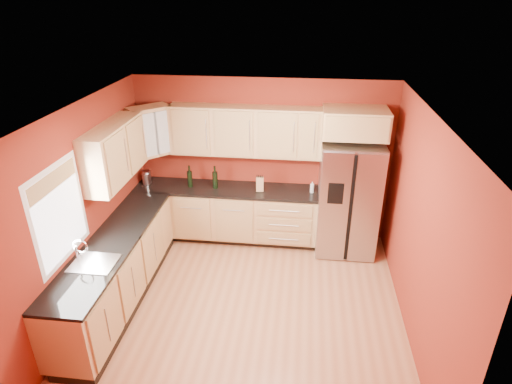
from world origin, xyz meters
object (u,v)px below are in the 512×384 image
Objects in this scene: canister_left at (147,177)px; knife_block at (260,184)px; soap_dispenser at (312,187)px; wine_bottle_a at (190,176)px; refrigerator at (348,198)px.

knife_block reaches higher than canister_left.
canister_left reaches higher than soap_dispenser.
knife_block is at bearing -177.62° from soap_dispenser.
wine_bottle_a is 1.12m from knife_block.
canister_left is at bearing 172.43° from knife_block.
canister_left is 1.22× the size of soap_dispenser.
refrigerator is 1.36m from knife_block.
wine_bottle_a is at bearing -179.74° from soap_dispenser.
knife_block is at bearing -1.26° from wine_bottle_a.
refrigerator is 5.02× the size of wine_bottle_a.
canister_left is 2.65m from soap_dispenser.
canister_left is at bearing 176.69° from wine_bottle_a.
refrigerator is 10.18× the size of soap_dispenser.
wine_bottle_a is at bearing -3.31° from canister_left.
wine_bottle_a is 2.03× the size of soap_dispenser.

